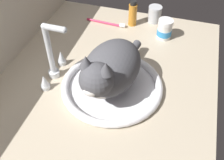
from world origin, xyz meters
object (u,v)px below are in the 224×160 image
object	(u,v)px
pill_bottle	(165,30)
toothbrush	(107,23)
faucet	(52,58)
metal_jar	(155,14)
sink_basin	(112,86)
amber_bottle	(133,14)
cat	(109,70)

from	to	relation	value
pill_bottle	toothbrush	bearing A→B (deg)	83.91
pill_bottle	toothbrush	xyz separation A→B (cm)	(2.83, 26.50, -3.35)
faucet	toothbrush	size ratio (longest dim) A/B	1.18
faucet	pill_bottle	size ratio (longest dim) A/B	2.60
metal_jar	toothbrush	xyz separation A→B (cm)	(-8.78, 20.22, -3.06)
metal_jar	pill_bottle	world-z (taller)	pill_bottle
sink_basin	amber_bottle	size ratio (longest dim) A/B	3.01
faucet	toothbrush	world-z (taller)	faucet
faucet	amber_bottle	distance (cm)	45.16
sink_basin	cat	size ratio (longest dim) A/B	0.92
faucet	cat	bearing A→B (deg)	-95.16
amber_bottle	metal_jar	bearing A→B (deg)	-56.73
sink_basin	faucet	xyz separation A→B (cm)	(0.00, 21.41, 7.23)
cat	sink_basin	bearing A→B (deg)	-9.41
sink_basin	toothbrush	distance (cm)	40.49
amber_bottle	toothbrush	xyz separation A→B (cm)	(-3.05, 11.48, -4.87)
sink_basin	toothbrush	bearing A→B (deg)	20.43
sink_basin	pill_bottle	distance (cm)	37.33
sink_basin	faucet	bearing A→B (deg)	90.00
cat	amber_bottle	bearing A→B (deg)	3.12
pill_bottle	faucet	bearing A→B (deg)	136.11
metal_jar	pill_bottle	xyz separation A→B (cm)	(-11.60, -6.28, 0.29)
sink_basin	metal_jar	distance (cm)	47.18
cat	pill_bottle	xyz separation A→B (cm)	(37.01, -12.68, -6.39)
amber_bottle	pill_bottle	bearing A→B (deg)	-111.35
sink_basin	faucet	size ratio (longest dim) A/B	1.59
amber_bottle	metal_jar	distance (cm)	10.61
pill_bottle	sink_basin	bearing A→B (deg)	160.60
sink_basin	toothbrush	world-z (taller)	sink_basin
cat	amber_bottle	distance (cm)	43.22
cat	toothbrush	distance (cm)	43.28
cat	amber_bottle	size ratio (longest dim) A/B	3.27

